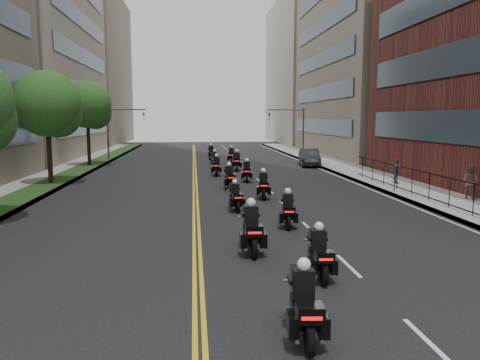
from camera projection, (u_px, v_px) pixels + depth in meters
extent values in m
plane|color=black|center=(274.00, 350.00, 9.21)|extent=(160.00, 160.00, 0.00)
cube|color=gray|center=(375.00, 178.00, 35.04)|extent=(4.00, 90.00, 0.15)
cube|color=gray|center=(44.00, 182.00, 32.68)|extent=(4.00, 90.00, 0.15)
cube|color=#1D3714|center=(55.00, 181.00, 32.75)|extent=(2.00, 90.00, 0.04)
cube|color=#333F4C|center=(463.00, 136.00, 26.89)|extent=(0.12, 25.80, 1.80)
cube|color=#333F4C|center=(468.00, 65.00, 26.36)|extent=(0.12, 25.80, 1.80)
cube|color=#7B695A|center=(382.00, 31.00, 56.68)|extent=(15.00, 28.00, 30.00)
cube|color=#333F4C|center=(319.00, 126.00, 57.46)|extent=(0.12, 24.08, 1.80)
cube|color=#333F4C|center=(320.00, 93.00, 56.93)|extent=(0.12, 24.08, 1.80)
cube|color=#333F4C|center=(321.00, 60.00, 56.40)|extent=(0.12, 24.08, 1.80)
cube|color=#333F4C|center=(322.00, 25.00, 55.87)|extent=(0.12, 24.08, 1.80)
cube|color=#AA9A89|center=(317.00, 72.00, 86.53)|extent=(15.00, 28.00, 26.00)
cube|color=#AA9A89|center=(7.00, 5.00, 52.14)|extent=(16.00, 28.00, 34.00)
cube|color=#333F4C|center=(87.00, 127.00, 54.72)|extent=(0.12, 24.08, 1.80)
cube|color=#333F4C|center=(85.00, 92.00, 54.19)|extent=(0.12, 24.08, 1.80)
cube|color=#333F4C|center=(84.00, 57.00, 53.66)|extent=(0.12, 24.08, 1.80)
cube|color=#333F4C|center=(82.00, 21.00, 53.13)|extent=(0.12, 24.08, 1.80)
cube|color=#7B695A|center=(76.00, 69.00, 82.25)|extent=(16.00, 28.00, 26.00)
cube|color=black|center=(462.00, 181.00, 21.92)|extent=(0.05, 28.00, 0.05)
cube|color=black|center=(460.00, 208.00, 22.09)|extent=(0.05, 28.00, 0.05)
cylinder|color=black|center=(49.00, 148.00, 31.44)|extent=(0.32, 0.32, 5.11)
sphere|color=#20551C|center=(47.00, 104.00, 31.06)|extent=(4.40, 4.40, 4.40)
sphere|color=#20551C|center=(58.00, 115.00, 31.61)|extent=(3.08, 3.08, 3.08)
cylinder|color=black|center=(88.00, 138.00, 43.26)|extent=(0.32, 0.32, 5.39)
sphere|color=#20551C|center=(87.00, 104.00, 42.85)|extent=(4.40, 4.40, 4.40)
sphere|color=#20551C|center=(95.00, 113.00, 43.41)|extent=(3.08, 3.08, 3.08)
cylinder|color=#3F3F44|center=(303.00, 134.00, 51.30)|extent=(0.18, 0.18, 5.60)
cylinder|color=#3F3F44|center=(286.00, 110.00, 50.76)|extent=(4.00, 0.14, 0.14)
imported|color=black|center=(269.00, 117.00, 50.69)|extent=(0.16, 0.20, 1.00)
cylinder|color=#3F3F44|center=(108.00, 134.00, 49.23)|extent=(0.18, 0.18, 5.60)
cylinder|color=#3F3F44|center=(126.00, 109.00, 49.08)|extent=(4.00, 0.14, 0.14)
imported|color=black|center=(144.00, 117.00, 49.37)|extent=(0.16, 0.20, 1.00)
cylinder|color=black|center=(310.00, 339.00, 8.98)|extent=(0.20, 0.69, 0.68)
cylinder|color=black|center=(298.00, 305.00, 10.57)|extent=(0.20, 0.69, 0.68)
cube|color=black|center=(304.00, 308.00, 9.74)|extent=(0.53, 1.38, 0.40)
cube|color=silver|center=(303.00, 317.00, 9.82)|extent=(0.42, 0.58, 0.30)
cube|color=black|center=(310.00, 313.00, 8.91)|extent=(0.55, 0.46, 0.32)
cube|color=red|center=(312.00, 318.00, 8.71)|extent=(0.40, 0.06, 0.07)
cube|color=black|center=(304.00, 284.00, 9.72)|extent=(0.46, 0.32, 0.62)
sphere|color=white|center=(304.00, 264.00, 9.67)|extent=(0.29, 0.29, 0.29)
cylinder|color=black|center=(324.00, 274.00, 12.72)|extent=(0.18, 0.65, 0.64)
cylinder|color=black|center=(314.00, 258.00, 14.23)|extent=(0.18, 0.65, 0.64)
cube|color=black|center=(319.00, 257.00, 13.44)|extent=(0.49, 1.30, 0.38)
cube|color=silver|center=(318.00, 263.00, 13.52)|extent=(0.40, 0.55, 0.28)
cube|color=black|center=(324.00, 257.00, 12.66)|extent=(0.52, 0.43, 0.30)
cube|color=red|center=(326.00, 260.00, 12.46)|extent=(0.38, 0.05, 0.07)
cube|color=black|center=(319.00, 240.00, 13.42)|extent=(0.43, 0.29, 0.59)
sphere|color=white|center=(319.00, 226.00, 13.38)|extent=(0.28, 0.28, 0.28)
cylinder|color=black|center=(254.00, 248.00, 15.15)|extent=(0.17, 0.75, 0.74)
cylinder|color=black|center=(249.00, 234.00, 16.88)|extent=(0.17, 0.75, 0.74)
cube|color=black|center=(251.00, 232.00, 15.97)|extent=(0.49, 1.49, 0.44)
cube|color=silver|center=(251.00, 239.00, 16.06)|extent=(0.43, 0.61, 0.33)
cube|color=black|center=(254.00, 230.00, 15.07)|extent=(0.58, 0.47, 0.35)
cube|color=red|center=(255.00, 233.00, 14.85)|extent=(0.44, 0.04, 0.08)
cube|color=black|center=(251.00, 216.00, 15.95)|extent=(0.49, 0.32, 0.68)
sphere|color=white|center=(251.00, 202.00, 15.90)|extent=(0.32, 0.32, 0.32)
cylinder|color=black|center=(289.00, 222.00, 18.98)|extent=(0.22, 0.67, 0.65)
cylinder|color=black|center=(287.00, 215.00, 20.51)|extent=(0.22, 0.67, 0.65)
cube|color=black|center=(288.00, 212.00, 19.71)|extent=(0.58, 1.34, 0.38)
cube|color=silver|center=(288.00, 217.00, 19.79)|extent=(0.43, 0.57, 0.29)
cube|color=black|center=(289.00, 210.00, 18.92)|extent=(0.55, 0.47, 0.31)
cube|color=red|center=(289.00, 212.00, 18.72)|extent=(0.38, 0.08, 0.07)
cube|color=black|center=(288.00, 201.00, 19.69)|extent=(0.46, 0.32, 0.60)
sphere|color=white|center=(288.00, 191.00, 19.65)|extent=(0.28, 0.28, 0.28)
cylinder|color=black|center=(238.00, 207.00, 22.45)|extent=(0.18, 0.63, 0.63)
cylinder|color=black|center=(233.00, 201.00, 23.88)|extent=(0.18, 0.63, 0.63)
cube|color=black|center=(235.00, 199.00, 23.13)|extent=(0.49, 1.27, 0.37)
cube|color=silver|center=(235.00, 203.00, 23.20)|extent=(0.39, 0.53, 0.28)
cube|color=black|center=(238.00, 197.00, 22.38)|extent=(0.51, 0.43, 0.29)
cube|color=red|center=(238.00, 198.00, 22.20)|extent=(0.37, 0.06, 0.06)
cube|color=black|center=(235.00, 189.00, 23.11)|extent=(0.43, 0.29, 0.57)
sphere|color=white|center=(235.00, 182.00, 23.07)|extent=(0.27, 0.27, 0.27)
cylinder|color=black|center=(264.00, 194.00, 25.83)|extent=(0.22, 0.70, 0.69)
cylinder|color=black|center=(263.00, 190.00, 27.44)|extent=(0.22, 0.70, 0.69)
cube|color=black|center=(263.00, 187.00, 26.59)|extent=(0.57, 1.41, 0.41)
cube|color=silver|center=(263.00, 191.00, 26.68)|extent=(0.44, 0.60, 0.31)
cube|color=black|center=(264.00, 185.00, 25.76)|extent=(0.57, 0.48, 0.33)
cube|color=red|center=(264.00, 186.00, 25.55)|extent=(0.41, 0.07, 0.07)
cube|color=black|center=(263.00, 178.00, 26.58)|extent=(0.48, 0.33, 0.63)
sphere|color=white|center=(263.00, 171.00, 26.53)|extent=(0.29, 0.29, 0.29)
cylinder|color=black|center=(231.00, 186.00, 29.12)|extent=(0.19, 0.71, 0.70)
cylinder|color=black|center=(227.00, 182.00, 30.74)|extent=(0.19, 0.71, 0.70)
cube|color=black|center=(229.00, 179.00, 29.89)|extent=(0.52, 1.42, 0.41)
cube|color=silver|center=(229.00, 183.00, 29.97)|extent=(0.43, 0.59, 0.31)
cube|color=black|center=(231.00, 177.00, 29.04)|extent=(0.57, 0.47, 0.33)
cube|color=red|center=(232.00, 178.00, 28.83)|extent=(0.42, 0.06, 0.07)
cube|color=black|center=(229.00, 171.00, 29.87)|extent=(0.47, 0.32, 0.64)
sphere|color=white|center=(229.00, 164.00, 29.82)|extent=(0.30, 0.30, 0.30)
cylinder|color=black|center=(247.00, 178.00, 32.74)|extent=(0.21, 0.69, 0.68)
cylinder|color=black|center=(247.00, 175.00, 34.32)|extent=(0.21, 0.69, 0.68)
cube|color=black|center=(247.00, 173.00, 33.49)|extent=(0.55, 1.38, 0.40)
cube|color=silver|center=(247.00, 176.00, 33.57)|extent=(0.43, 0.58, 0.30)
cube|color=black|center=(247.00, 171.00, 32.67)|extent=(0.56, 0.47, 0.32)
cube|color=red|center=(247.00, 171.00, 32.47)|extent=(0.40, 0.07, 0.07)
cube|color=black|center=(247.00, 166.00, 33.48)|extent=(0.47, 0.32, 0.62)
sphere|color=white|center=(247.00, 160.00, 33.43)|extent=(0.29, 0.29, 0.29)
cylinder|color=black|center=(216.00, 172.00, 36.34)|extent=(0.20, 0.71, 0.70)
cylinder|color=black|center=(217.00, 170.00, 37.96)|extent=(0.20, 0.71, 0.70)
cube|color=black|center=(217.00, 167.00, 37.11)|extent=(0.55, 1.42, 0.41)
cube|color=silver|center=(217.00, 170.00, 37.20)|extent=(0.44, 0.60, 0.31)
cube|color=black|center=(216.00, 165.00, 36.27)|extent=(0.57, 0.48, 0.33)
cube|color=red|center=(216.00, 166.00, 36.06)|extent=(0.41, 0.07, 0.07)
cube|color=black|center=(217.00, 161.00, 37.10)|extent=(0.47, 0.33, 0.64)
sphere|color=white|center=(217.00, 155.00, 37.05)|extent=(0.30, 0.30, 0.30)
cylinder|color=black|center=(237.00, 167.00, 39.67)|extent=(0.22, 0.75, 0.74)
cylinder|color=black|center=(237.00, 165.00, 41.41)|extent=(0.22, 0.75, 0.74)
cube|color=black|center=(237.00, 163.00, 40.50)|extent=(0.60, 1.51, 0.44)
cube|color=silver|center=(237.00, 165.00, 40.59)|extent=(0.47, 0.64, 0.33)
cube|color=black|center=(237.00, 161.00, 39.60)|extent=(0.61, 0.51, 0.35)
cube|color=red|center=(237.00, 161.00, 39.37)|extent=(0.44, 0.07, 0.08)
cube|color=black|center=(237.00, 156.00, 40.48)|extent=(0.51, 0.35, 0.68)
sphere|color=white|center=(237.00, 151.00, 40.43)|extent=(0.32, 0.32, 0.32)
cylinder|color=black|center=(215.00, 164.00, 42.76)|extent=(0.16, 0.66, 0.65)
cylinder|color=black|center=(214.00, 163.00, 44.28)|extent=(0.16, 0.66, 0.65)
cube|color=black|center=(214.00, 160.00, 43.48)|extent=(0.45, 1.31, 0.38)
cube|color=silver|center=(214.00, 163.00, 43.56)|extent=(0.38, 0.54, 0.29)
cube|color=black|center=(215.00, 159.00, 42.70)|extent=(0.52, 0.42, 0.31)
cube|color=red|center=(215.00, 159.00, 42.50)|extent=(0.39, 0.04, 0.07)
cube|color=black|center=(214.00, 155.00, 43.47)|extent=(0.43, 0.28, 0.60)
sphere|color=white|center=(214.00, 151.00, 43.42)|extent=(0.28, 0.28, 0.28)
cylinder|color=black|center=(231.00, 160.00, 46.44)|extent=(0.20, 0.73, 0.72)
cylinder|color=black|center=(231.00, 159.00, 48.12)|extent=(0.20, 0.73, 0.72)
cube|color=black|center=(231.00, 156.00, 47.24)|extent=(0.55, 1.46, 0.42)
cube|color=silver|center=(231.00, 159.00, 47.33)|extent=(0.45, 0.61, 0.32)
cube|color=black|center=(231.00, 155.00, 46.37)|extent=(0.58, 0.48, 0.34)
cube|color=red|center=(231.00, 155.00, 46.15)|extent=(0.42, 0.06, 0.07)
cube|color=black|center=(231.00, 151.00, 47.22)|extent=(0.49, 0.33, 0.65)
sphere|color=white|center=(231.00, 147.00, 47.17)|extent=(0.31, 0.31, 0.31)
cylinder|color=black|center=(213.00, 157.00, 50.23)|extent=(0.24, 0.72, 0.71)
cylinder|color=black|center=(210.00, 156.00, 51.84)|extent=(0.24, 0.72, 0.71)
cube|color=black|center=(211.00, 154.00, 50.99)|extent=(0.63, 1.45, 0.42)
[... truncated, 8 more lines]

